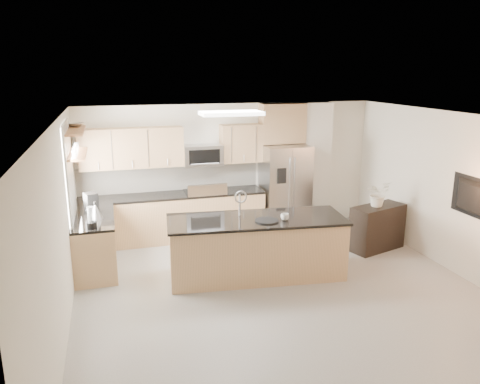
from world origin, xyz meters
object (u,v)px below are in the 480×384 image
object	(u,v)px
refrigerator	(285,188)
flower_vase	(378,188)
platter	(267,221)
kettle	(96,211)
island	(256,247)
coffee_maker	(91,204)
blender	(91,219)
television	(473,199)
range	(205,214)
credenza	(377,228)
microwave	(203,155)
cup	(285,217)
bowl	(75,124)

from	to	relation	value
refrigerator	flower_vase	bearing A→B (deg)	-50.72
platter	kettle	size ratio (longest dim) A/B	1.30
island	coffee_maker	xyz separation A→B (m)	(-2.52, 1.16, 0.60)
blender	platter	bearing A→B (deg)	-11.71
television	range	bearing A→B (deg)	48.36
refrigerator	kettle	world-z (taller)	refrigerator
kettle	television	distance (m)	5.87
credenza	flower_vase	distance (m)	0.77
kettle	island	bearing A→B (deg)	-18.96
microwave	coffee_maker	world-z (taller)	microwave
flower_vase	cup	bearing A→B (deg)	-161.56
island	kettle	xyz separation A→B (m)	(-2.45, 0.84, 0.56)
cup	flower_vase	bearing A→B (deg)	18.44
refrigerator	cup	world-z (taller)	refrigerator
cup	refrigerator	bearing A→B (deg)	68.93
flower_vase	credenza	bearing A→B (deg)	6.87
kettle	bowl	distance (m)	1.48
bowl	television	bearing A→B (deg)	-23.77
blender	bowl	world-z (taller)	bowl
bowl	television	xyz separation A→B (m)	(5.76, -2.54, -1.03)
bowl	flower_vase	world-z (taller)	bowl
microwave	credenza	xyz separation A→B (m)	(2.93, -1.66, -1.21)
refrigerator	kettle	distance (m)	3.86
blender	television	size ratio (longest dim) A/B	0.31
kettle	bowl	xyz separation A→B (m)	(-0.22, 0.60, 1.34)
microwave	platter	distance (m)	2.48
flower_vase	television	distance (m)	1.71
platter	coffee_maker	distance (m)	2.95
coffee_maker	flower_vase	bearing A→B (deg)	-7.72
cup	bowl	xyz separation A→B (m)	(-3.07, 1.64, 1.36)
island	platter	bearing A→B (deg)	-52.77
island	coffee_maker	bearing A→B (deg)	161.43
range	credenza	bearing A→B (deg)	-27.68
flower_vase	blender	bearing A→B (deg)	-178.52
kettle	range	bearing A→B (deg)	30.35
microwave	island	xyz separation A→B (m)	(0.42, -2.15, -1.14)
range	platter	world-z (taller)	range
credenza	coffee_maker	bearing A→B (deg)	154.99
island	television	distance (m)	3.39
range	kettle	bearing A→B (deg)	-149.65
refrigerator	credenza	bearing A→B (deg)	-49.61
cup	kettle	size ratio (longest dim) A/B	0.47
blender	bowl	bearing A→B (deg)	99.17
blender	coffee_maker	bearing A→B (deg)	91.43
kettle	television	size ratio (longest dim) A/B	0.26
platter	bowl	world-z (taller)	bowl
microwave	cup	xyz separation A→B (m)	(0.82, -2.35, -0.61)
platter	coffee_maker	size ratio (longest dim) A/B	1.04
refrigerator	cup	xyz separation A→B (m)	(-0.84, -2.18, 0.13)
refrigerator	blender	distance (m)	4.08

